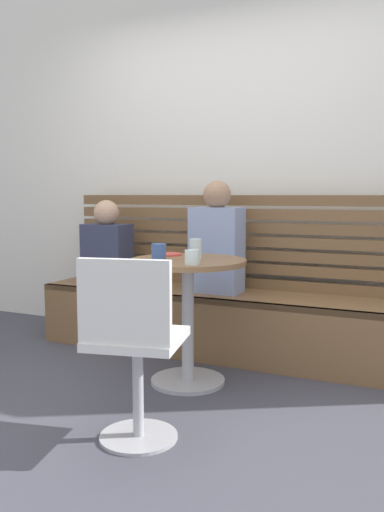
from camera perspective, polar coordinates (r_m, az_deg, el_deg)
The scene contains 12 objects.
ground at distance 2.77m, azimuth -6.19°, elevation -17.07°, with size 8.00×8.00×0.00m, color #42424C.
back_wall at distance 4.05m, azimuth 5.81°, elevation 11.38°, with size 5.20×0.10×2.90m, color white.
booth_bench at distance 3.73m, azimuth 3.36°, elevation -7.22°, with size 2.70×0.52×0.44m.
booth_backrest at distance 3.86m, azimuth 4.73°, elevation 1.64°, with size 2.65×0.04×0.67m.
cafe_table at distance 3.10m, azimuth -0.45°, elevation -4.42°, with size 0.68×0.68×0.74m.
white_chair at distance 2.36m, azimuth -6.38°, elevation -9.34°, with size 0.48×0.48×0.85m.
person_adult at distance 3.63m, azimuth 2.69°, elevation 1.44°, with size 0.34×0.22×0.77m.
person_child_left at distance 4.04m, azimuth -9.13°, elevation 0.95°, with size 0.34×0.22×0.63m.
cup_mug_blue at distance 3.02m, azimuth -3.60°, elevation 0.44°, with size 0.08×0.08×0.10m, color #3D5B9E.
cup_glass_tall at distance 3.04m, azimuth 0.39°, elevation 0.74°, with size 0.07×0.07×0.12m, color silver.
cup_glass_short at distance 2.82m, azimuth 0.01°, elevation -0.14°, with size 0.08×0.08×0.08m, color silver.
plate_small at distance 3.27m, azimuth -2.62°, elevation 0.18°, with size 0.17×0.17×0.01m, color #DB4C42.
Camera 1 is at (1.32, -2.17, 1.11)m, focal length 37.15 mm.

